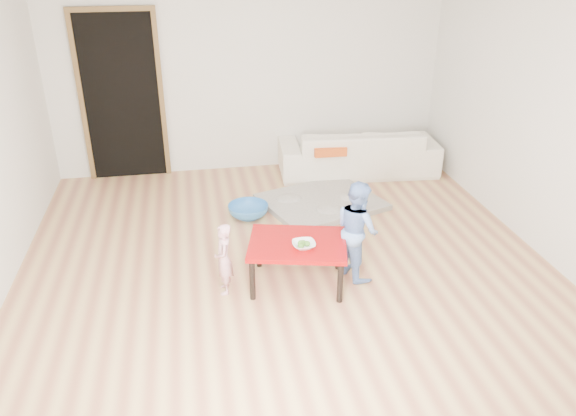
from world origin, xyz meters
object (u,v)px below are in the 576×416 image
object	(u,v)px
red_table	(297,263)
child_blue	(357,229)
sofa	(358,151)
child_pink	(224,259)
basin	(248,211)
bowl	(304,245)

from	to	relation	value
red_table	child_blue	xyz separation A→B (m)	(0.56, 0.06, 0.25)
sofa	child_pink	distance (m)	3.16
basin	red_table	bearing A→B (deg)	-78.89
sofa	red_table	size ratio (longest dim) A/B	2.41
red_table	basin	distance (m)	1.45
sofa	basin	xyz separation A→B (m)	(-1.58, -1.06, -0.23)
child_pink	child_blue	size ratio (longest dim) A/B	0.71
child_blue	basin	world-z (taller)	child_blue
sofa	red_table	bearing A→B (deg)	66.85
red_table	child_pink	xyz separation A→B (m)	(-0.65, -0.01, 0.12)
bowl	basin	bearing A→B (deg)	101.63
bowl	child_pink	bearing A→B (deg)	172.51
sofa	basin	distance (m)	1.92
child_pink	child_blue	xyz separation A→B (m)	(1.21, 0.07, 0.14)
child_blue	basin	distance (m)	1.64
sofa	basin	bearing A→B (deg)	38.55
sofa	red_table	xyz separation A→B (m)	(-1.30, -2.48, -0.09)
child_blue	bowl	bearing A→B (deg)	90.87
child_pink	child_blue	bearing A→B (deg)	94.36
sofa	child_blue	world-z (taller)	child_blue
basin	child_blue	bearing A→B (deg)	-58.29
basin	sofa	bearing A→B (deg)	33.97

